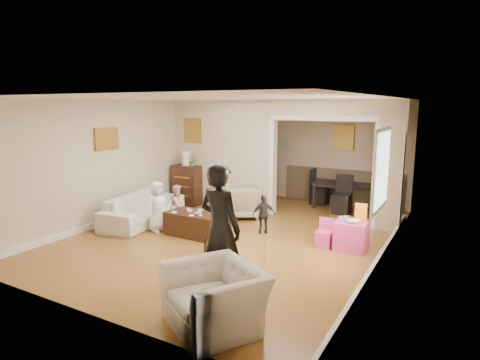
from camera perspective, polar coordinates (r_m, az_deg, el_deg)
The scene contains 27 objects.
floor at distance 7.95m, azimuth -0.72°, elevation -7.69°, with size 7.00×7.00×0.00m, color #A26A29.
partition_left at distance 9.88m, azimuth -2.38°, elevation 3.60°, with size 2.75×0.18×2.60m, color #C9B493.
partition_right at distance 8.51m, azimuth 20.23°, elevation 1.87°, with size 0.55×0.18×2.60m, color #C9B493.
partition_header at distance 8.76m, azimuth 11.67°, elevation 9.91°, with size 2.22×0.18×0.35m, color #C9B493.
window_pane at distance 6.29m, azimuth 19.33°, elevation 1.40°, with size 0.03×0.95×1.10m, color white.
framed_art_partition at distance 10.20m, azimuth -6.67°, elevation 6.86°, with size 0.45×0.03×0.55m, color brown.
framed_art_sofa_wall at distance 8.83m, azimuth -18.24°, elevation 5.54°, with size 0.03×0.55×0.40m, color brown.
framed_art_alcove at distance 10.36m, azimuth 14.35°, elevation 5.83°, with size 0.45×0.03×0.55m, color brown.
sofa at distance 8.90m, azimuth -13.44°, elevation -3.94°, with size 2.12×0.83×0.62m, color beige.
armchair_back at distance 9.10m, azimuth 0.49°, elevation -3.03°, with size 0.76×0.78×0.71m, color tan.
armchair_front at distance 4.75m, azimuth -3.52°, elevation -16.23°, with size 1.06×0.93×0.69m, color beige.
dresser at distance 10.31m, azimuth -7.47°, elevation -0.70°, with size 0.73×0.41×1.00m, color #351C10.
table_lamp at distance 10.20m, azimuth -7.56°, elevation 3.05°, with size 0.22×0.22×0.36m, color #F9EACB.
potted_plant at distance 10.09m, azimuth -6.65°, elevation 2.78°, with size 0.26×0.22×0.29m, color #4E7D37.
coffee_table at distance 7.88m, azimuth -6.02°, elevation -6.21°, with size 1.20×0.60×0.45m, color #3A2112.
coffee_cup at distance 7.71m, azimuth -5.67°, elevation -4.49°, with size 0.10×0.10×0.09m, color silver.
play_table at distance 7.36m, azimuth 15.38°, elevation -7.48°, with size 0.53×0.53×0.51m, color #F03F9F.
cereal_box at distance 7.32m, azimuth 16.64°, elevation -4.35°, with size 0.20×0.07×0.30m, color yellow.
cyan_cup at distance 7.26m, azimuth 14.63°, elevation -5.28°, with size 0.08×0.08×0.08m, color #28C9CA.
toy_block at distance 7.43m, azimuth 14.82°, elevation -5.05°, with size 0.08×0.06×0.05m, color red.
play_bowl at distance 7.16m, azimuth 15.64°, elevation -5.65°, with size 0.22×0.22×0.05m, color silver.
dining_table at distance 10.29m, azimuth 15.07°, elevation -2.07°, with size 1.76×0.98×0.62m, color black.
adult_person at distance 5.41m, azimuth -2.82°, elevation -6.75°, with size 0.64×0.42×1.75m, color black.
child_kneel_a at distance 8.20m, azimuth -11.52°, elevation -3.67°, with size 0.49×0.32×1.01m, color white.
child_kneel_b at distance 8.46m, azimuth -8.74°, elevation -3.61°, with size 0.43×0.33×0.88m, color pink.
child_toddler at distance 7.93m, azimuth 3.35°, elevation -4.85°, with size 0.45×0.19×0.77m, color black.
craft_papers at distance 7.83m, azimuth -6.27°, elevation -4.58°, with size 0.84×0.49×0.00m.
Camera 1 is at (3.81, -6.53, 2.47)m, focal length 30.33 mm.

